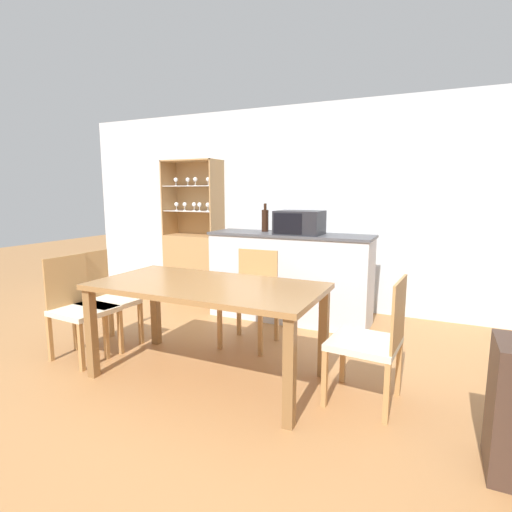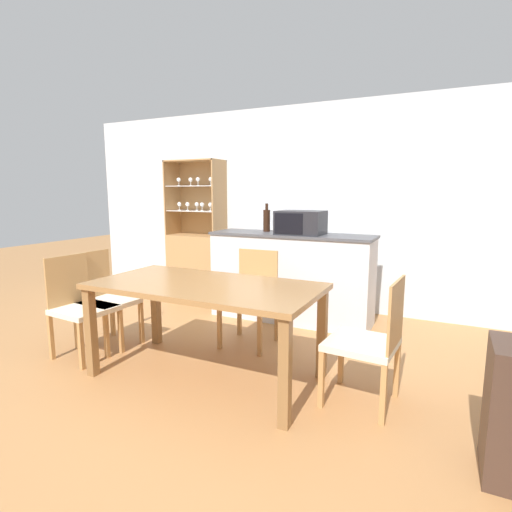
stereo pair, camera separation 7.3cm
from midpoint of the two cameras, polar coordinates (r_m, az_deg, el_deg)
The scene contains 11 objects.
ground_plane at distance 3.19m, azimuth -10.27°, elevation -18.54°, with size 18.00×18.00×0.00m, color #B27A47.
wall_back at distance 5.20m, azimuth 6.35°, elevation 6.89°, with size 6.80×0.06×2.55m.
kitchen_counter at distance 4.62m, azimuth 4.33°, elevation -2.98°, with size 1.87×0.54×1.01m.
display_cabinet at distance 5.77m, azimuth -9.16°, elevation 0.04°, with size 0.81×0.38×1.91m.
dining_table at distance 3.16m, azimuth -7.69°, elevation -5.48°, with size 1.79×0.91×0.77m.
dining_chair_head_far at distance 3.90m, azimuth -1.25°, elevation -6.00°, with size 0.47×0.47×0.91m.
dining_chair_side_right_far at distance 2.92m, azimuth 15.46°, elevation -11.60°, with size 0.49×0.49×0.91m.
dining_chair_side_left_far at distance 4.10m, azimuth -21.42°, elevation -5.86°, with size 0.49×0.49×0.91m.
dining_chair_side_left_near at distance 3.93m, azimuth -24.29°, elevation -6.70°, with size 0.49×0.49×0.91m.
microwave at distance 4.45m, azimuth 5.76°, elevation 4.78°, with size 0.51×0.39×0.26m.
wine_bottle at distance 4.74m, azimuth 0.87°, elevation 5.16°, with size 0.08×0.08×0.33m.
Camera 1 is at (1.63, -2.31, 1.47)m, focal length 28.00 mm.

